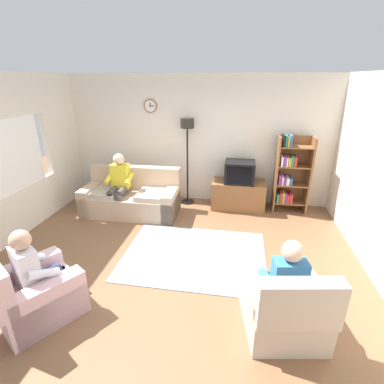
% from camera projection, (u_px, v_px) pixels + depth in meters
% --- Properties ---
extents(ground_plane, '(12.00, 12.00, 0.00)m').
position_uv_depth(ground_plane, '(172.00, 265.00, 4.29)').
color(ground_plane, brown).
extents(back_wall_assembly, '(6.20, 0.17, 2.70)m').
position_uv_depth(back_wall_assembly, '(198.00, 140.00, 6.23)').
color(back_wall_assembly, silver).
rests_on(back_wall_assembly, ground_plane).
extents(couch, '(1.91, 0.91, 0.90)m').
position_uv_depth(couch, '(132.00, 198.00, 5.89)').
color(couch, tan).
rests_on(couch, ground_plane).
extents(tv_stand, '(1.10, 0.56, 0.59)m').
position_uv_depth(tv_stand, '(238.00, 195.00, 6.11)').
color(tv_stand, brown).
rests_on(tv_stand, ground_plane).
extents(tv, '(0.60, 0.49, 0.44)m').
position_uv_depth(tv, '(240.00, 172.00, 5.89)').
color(tv, black).
rests_on(tv, tv_stand).
extents(bookshelf, '(0.68, 0.36, 1.58)m').
position_uv_depth(bookshelf, '(290.00, 174.00, 5.83)').
color(bookshelf, brown).
rests_on(bookshelf, ground_plane).
extents(floor_lamp, '(0.28, 0.28, 1.85)m').
position_uv_depth(floor_lamp, '(187.00, 138.00, 5.94)').
color(floor_lamp, black).
rests_on(floor_lamp, ground_plane).
extents(armchair_near_window, '(1.15, 1.17, 0.90)m').
position_uv_depth(armchair_near_window, '(33.00, 294.00, 3.30)').
color(armchair_near_window, beige).
rests_on(armchair_near_window, ground_plane).
extents(armchair_near_bookshelf, '(0.94, 1.00, 0.90)m').
position_uv_depth(armchair_near_bookshelf, '(284.00, 308.00, 3.11)').
color(armchair_near_bookshelf, '#BCAD99').
rests_on(armchair_near_bookshelf, ground_plane).
extents(area_rug, '(2.20, 1.70, 0.01)m').
position_uv_depth(area_rug, '(194.00, 255.00, 4.54)').
color(area_rug, slate).
rests_on(area_rug, ground_plane).
extents(person_on_couch, '(0.51, 0.54, 1.24)m').
position_uv_depth(person_on_couch, '(119.00, 182.00, 5.67)').
color(person_on_couch, yellow).
rests_on(person_on_couch, ground_plane).
extents(person_in_left_armchair, '(0.61, 0.64, 1.12)m').
position_uv_depth(person_in_left_armchair, '(36.00, 268.00, 3.25)').
color(person_in_left_armchair, silver).
rests_on(person_in_left_armchair, ground_plane).
extents(person_in_right_armchair, '(0.56, 0.58, 1.12)m').
position_uv_depth(person_in_right_armchair, '(285.00, 279.00, 3.07)').
color(person_in_right_armchair, '#3372B2').
rests_on(person_in_right_armchair, ground_plane).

